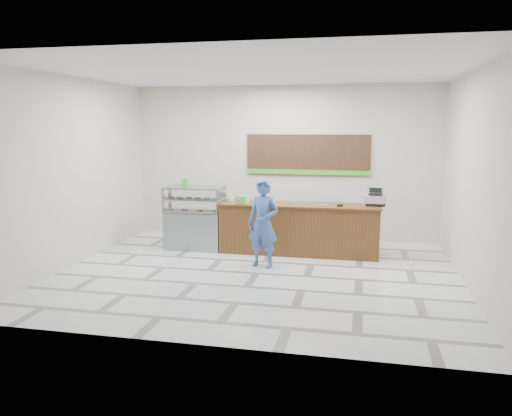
% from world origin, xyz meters
% --- Properties ---
extents(floor, '(7.00, 7.00, 0.00)m').
position_xyz_m(floor, '(0.00, 0.00, 0.00)').
color(floor, silver).
rests_on(floor, ground).
extents(back_wall, '(7.00, 0.00, 7.00)m').
position_xyz_m(back_wall, '(0.00, 3.00, 1.75)').
color(back_wall, beige).
rests_on(back_wall, floor).
extents(ceiling, '(7.00, 7.00, 0.00)m').
position_xyz_m(ceiling, '(0.00, 0.00, 3.50)').
color(ceiling, silver).
rests_on(ceiling, back_wall).
extents(sales_counter, '(3.26, 0.76, 1.03)m').
position_xyz_m(sales_counter, '(0.55, 1.55, 0.52)').
color(sales_counter, brown).
rests_on(sales_counter, floor).
extents(display_case, '(1.22, 0.72, 1.33)m').
position_xyz_m(display_case, '(-1.67, 1.55, 0.68)').
color(display_case, gray).
rests_on(display_case, floor).
extents(menu_board, '(2.80, 0.06, 0.90)m').
position_xyz_m(menu_board, '(0.55, 2.96, 1.93)').
color(menu_board, black).
rests_on(menu_board, back_wall).
extents(cash_register, '(0.42, 0.44, 0.35)m').
position_xyz_m(cash_register, '(2.05, 1.72, 1.16)').
color(cash_register, black).
rests_on(cash_register, sales_counter).
extents(card_terminal, '(0.12, 0.16, 0.04)m').
position_xyz_m(card_terminal, '(1.37, 1.43, 1.05)').
color(card_terminal, black).
rests_on(card_terminal, sales_counter).
extents(serving_tray, '(0.36, 0.29, 0.02)m').
position_xyz_m(serving_tray, '(-0.14, 1.48, 1.04)').
color(serving_tray, '#6AC31E').
rests_on(serving_tray, sales_counter).
extents(napkin_box, '(0.18, 0.18, 0.13)m').
position_xyz_m(napkin_box, '(-0.58, 1.49, 1.09)').
color(napkin_box, white).
rests_on(napkin_box, sales_counter).
extents(straw_cup, '(0.08, 0.08, 0.13)m').
position_xyz_m(straw_cup, '(-0.88, 1.58, 1.09)').
color(straw_cup, silver).
rests_on(straw_cup, sales_counter).
extents(promo_box, '(0.22, 0.18, 0.17)m').
position_xyz_m(promo_box, '(-0.59, 1.28, 1.11)').
color(promo_box, green).
rests_on(promo_box, sales_counter).
extents(donut_decal, '(0.14, 0.14, 0.00)m').
position_xyz_m(donut_decal, '(1.03, 1.55, 1.03)').
color(donut_decal, '#E15371').
rests_on(donut_decal, sales_counter).
extents(green_cup_left, '(0.09, 0.09, 0.14)m').
position_xyz_m(green_cup_left, '(-2.00, 1.80, 1.40)').
color(green_cup_left, green).
rests_on(green_cup_left, display_case).
extents(green_cup_right, '(0.10, 0.10, 0.16)m').
position_xyz_m(green_cup_right, '(-1.91, 1.77, 1.41)').
color(green_cup_right, green).
rests_on(green_cup_right, display_case).
extents(customer, '(0.67, 0.52, 1.65)m').
position_xyz_m(customer, '(0.02, 0.46, 0.82)').
color(customer, '#36589A').
rests_on(customer, floor).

